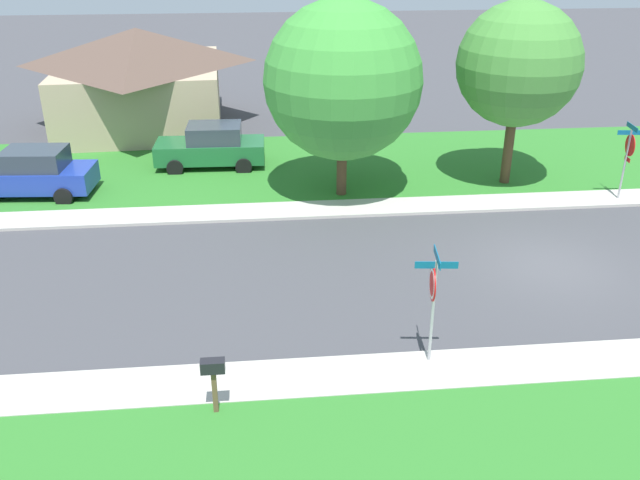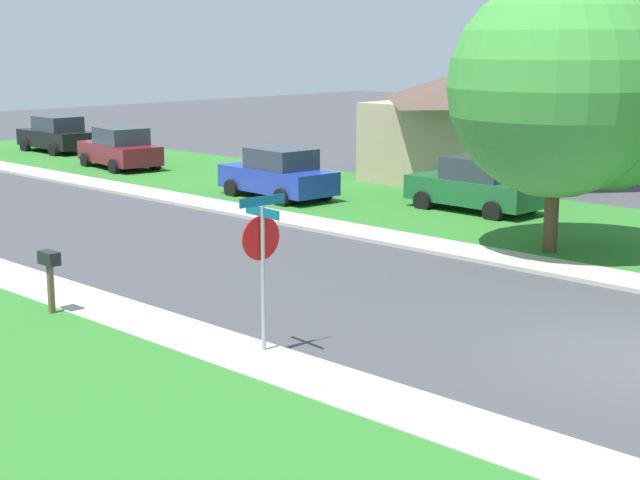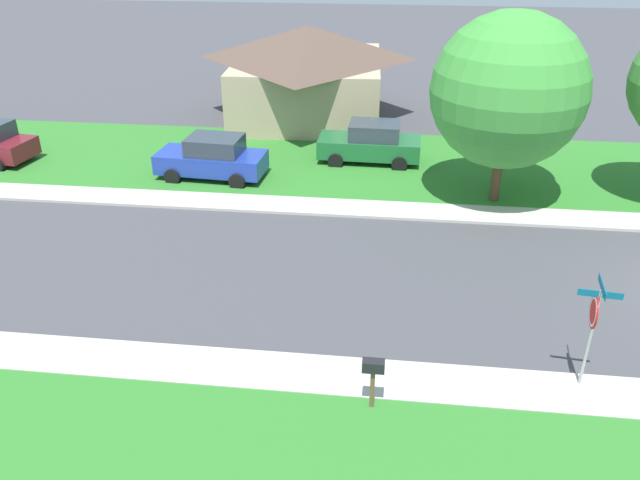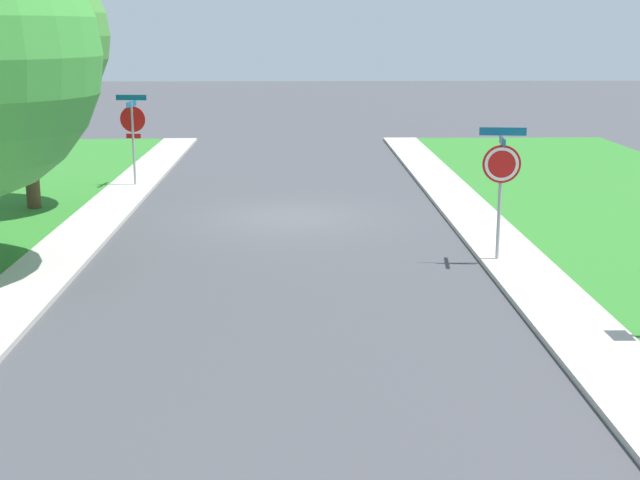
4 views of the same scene
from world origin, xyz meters
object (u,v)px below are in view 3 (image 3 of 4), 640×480
stop_sign_far_corner (593,318)px  car_blue_kerbside_mid (212,158)px  car_green_far_down_street (371,143)px  mailbox (373,372)px  tree_sidewalk_far (512,94)px  house_right_setback (308,71)px

stop_sign_far_corner → car_blue_kerbside_mid: 16.32m
stop_sign_far_corner → car_green_far_down_street: (13.97, 5.43, -1.01)m
stop_sign_far_corner → mailbox: size_ratio=2.11×
car_green_far_down_street → tree_sidewalk_far: size_ratio=0.63×
mailbox → tree_sidewalk_far: bearing=-19.5°
tree_sidewalk_far → mailbox: 13.03m
stop_sign_far_corner → house_right_setback: house_right_setback is taller
tree_sidewalk_far → house_right_setback: tree_sidewalk_far is taller
stop_sign_far_corner → mailbox: 4.93m
car_blue_kerbside_mid → tree_sidewalk_far: 11.65m
stop_sign_far_corner → car_green_far_down_street: stop_sign_far_corner is taller
tree_sidewalk_far → house_right_setback: (9.77, 8.51, -1.62)m
tree_sidewalk_far → house_right_setback: size_ratio=0.74×
house_right_setback → car_blue_kerbside_mid: bearing=163.4°
stop_sign_far_corner → car_green_far_down_street: bearing=21.3°
car_green_far_down_street → mailbox: (-15.26, -0.75, 0.14)m
stop_sign_far_corner → house_right_setback: 22.32m
car_green_far_down_street → car_blue_kerbside_mid: (-2.57, 6.21, 0.00)m
car_green_far_down_street → car_blue_kerbside_mid: size_ratio=0.98×
tree_sidewalk_far → mailbox: size_ratio=5.24×
house_right_setback → mailbox: size_ratio=7.12×
car_blue_kerbside_mid → tree_sidewalk_far: bearing=-93.8°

